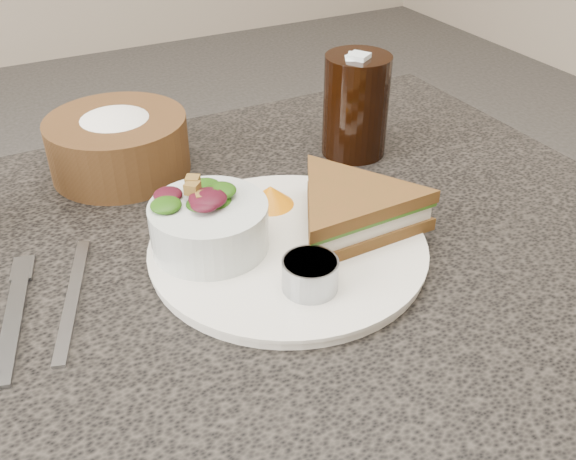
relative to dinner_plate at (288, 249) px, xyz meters
The scene contains 9 objects.
dinner_plate is the anchor object (origin of this frame).
sandwich 0.08m from the dinner_plate, ahead, with size 0.18×0.18×0.05m, color #563317, non-canonical shape.
salad_bowl 0.09m from the dinner_plate, 155.74° to the left, with size 0.12×0.12×0.07m, color silver, non-canonical shape.
dressing_ramekin 0.08m from the dinner_plate, 101.62° to the right, with size 0.05×0.05×0.03m, color #91979E.
orange_wedge 0.08m from the dinner_plate, 76.85° to the left, with size 0.06×0.06×0.02m, color orange.
fork 0.28m from the dinner_plate, behind, with size 0.02×0.16×0.00m, color gray.
knife 0.22m from the dinner_plate, behind, with size 0.01×0.19×0.00m, color #9A9CA1.
bread_basket 0.28m from the dinner_plate, 112.12° to the left, with size 0.17×0.17×0.10m, color #4B301A, non-canonical shape.
cola_glass 0.26m from the dinner_plate, 41.90° to the left, with size 0.09×0.09×0.15m, color black, non-canonical shape.
Camera 1 is at (-0.19, -0.51, 1.15)m, focal length 40.00 mm.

